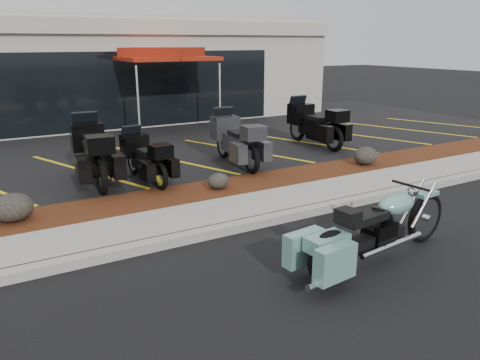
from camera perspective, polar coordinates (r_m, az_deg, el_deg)
ground at (r=7.71m, az=7.33°, el=-7.41°), size 90.00×90.00×0.00m
curb at (r=8.35m, az=3.64°, el=-4.81°), size 24.00×0.25×0.15m
sidewalk at (r=8.91m, az=1.16°, el=-3.40°), size 24.00×1.20×0.15m
mulch_bed at (r=9.90m, az=-2.41°, el=-1.32°), size 24.00×1.20×0.16m
upper_lot at (r=14.75m, az=-12.15°, el=4.27°), size 26.00×9.60×0.15m
dealership_building at (r=20.54m, az=-18.05°, el=12.64°), size 18.00×8.16×4.00m
boulder_left at (r=8.83m, az=-26.04°, el=-3.04°), size 0.69×0.58×0.49m
boulder_mid at (r=9.74m, az=-2.65°, el=-0.11°), size 0.47×0.39×0.33m
boulder_right at (r=12.06m, az=15.06°, el=2.88°), size 0.63×0.53×0.45m
hero_cruiser at (r=7.97m, az=21.70°, el=-3.47°), size 3.17×1.13×1.09m
touring_black_front at (r=11.39m, az=-18.14°, el=4.35°), size 1.13×2.54×1.44m
touring_black_mid at (r=10.99m, az=-12.92°, el=3.57°), size 0.91×2.03×1.15m
touring_grey at (r=12.25m, az=-2.06°, el=5.77°), size 1.09×2.40×1.36m
touring_black_rear at (r=14.58m, az=7.05°, el=7.46°), size 0.96×2.42×1.40m
traffic_cone at (r=14.23m, az=-13.24°, el=4.93°), size 0.37×0.37×0.42m
popup_canopy at (r=16.33m, az=-9.35°, el=14.76°), size 3.70×3.70×2.78m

